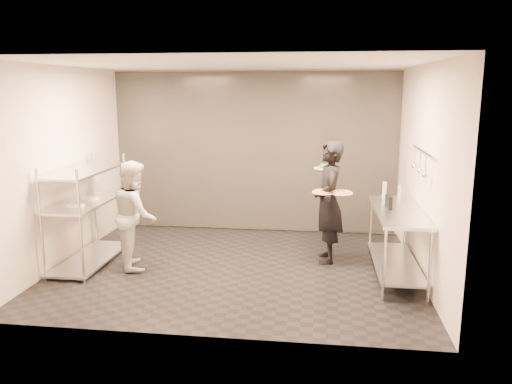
# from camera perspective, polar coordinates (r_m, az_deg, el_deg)

# --- Properties ---
(room_shell) EXTENTS (5.00, 4.00, 2.80)m
(room_shell) POSITION_cam_1_polar(r_m,az_deg,el_deg) (7.91, -0.97, 3.87)
(room_shell) COLOR black
(room_shell) RESTS_ON ground
(pass_rack) EXTENTS (0.60, 1.60, 1.50)m
(pass_rack) POSITION_cam_1_polar(r_m,az_deg,el_deg) (7.55, -18.69, -2.02)
(pass_rack) COLOR #B8BBBF
(pass_rack) RESTS_ON ground
(prep_counter) EXTENTS (0.60, 1.80, 0.92)m
(prep_counter) POSITION_cam_1_polar(r_m,az_deg,el_deg) (6.91, 15.81, -4.30)
(prep_counter) COLOR #B8BBBF
(prep_counter) RESTS_ON ground
(utensil_rail) EXTENTS (0.07, 1.20, 0.31)m
(utensil_rail) POSITION_cam_1_polar(r_m,az_deg,el_deg) (6.77, 18.31, 3.19)
(utensil_rail) COLOR #B8BBBF
(utensil_rail) RESTS_ON room_shell
(waiter) EXTENTS (0.46, 0.67, 1.76)m
(waiter) POSITION_cam_1_polar(r_m,az_deg,el_deg) (7.25, 8.29, -1.15)
(waiter) COLOR black
(waiter) RESTS_ON ground
(chef) EXTENTS (0.82, 0.90, 1.51)m
(chef) POSITION_cam_1_polar(r_m,az_deg,el_deg) (7.19, -13.66, -2.51)
(chef) COLOR silver
(chef) RESTS_ON ground
(pizza_plate_near) EXTENTS (0.32, 0.32, 0.05)m
(pizza_plate_near) POSITION_cam_1_polar(r_m,az_deg,el_deg) (7.04, 7.72, 0.03)
(pizza_plate_near) COLOR white
(pizza_plate_near) RESTS_ON waiter
(pizza_plate_far) EXTENTS (0.32, 0.32, 0.05)m
(pizza_plate_far) POSITION_cam_1_polar(r_m,az_deg,el_deg) (7.04, 9.72, -0.05)
(pizza_plate_far) COLOR white
(pizza_plate_far) RESTS_ON waiter
(salad_plate) EXTENTS (0.29, 0.29, 0.07)m
(salad_plate) POSITION_cam_1_polar(r_m,az_deg,el_deg) (7.43, 7.77, 2.85)
(salad_plate) COLOR white
(salad_plate) RESTS_ON waiter
(pos_monitor) EXTENTS (0.07, 0.24, 0.17)m
(pos_monitor) POSITION_cam_1_polar(r_m,az_deg,el_deg) (6.86, 14.92, -1.09)
(pos_monitor) COLOR black
(pos_monitor) RESTS_ON prep_counter
(bottle_green) EXTENTS (0.06, 0.06, 0.22)m
(bottle_green) POSITION_cam_1_polar(r_m,az_deg,el_deg) (7.58, 14.47, 0.31)
(bottle_green) COLOR #94A195
(bottle_green) RESTS_ON prep_counter
(bottle_clear) EXTENTS (0.05, 0.05, 0.18)m
(bottle_clear) POSITION_cam_1_polar(r_m,az_deg,el_deg) (7.61, 16.12, 0.10)
(bottle_clear) COLOR #94A195
(bottle_clear) RESTS_ON prep_counter
(bottle_dark) EXTENTS (0.06, 0.06, 0.20)m
(bottle_dark) POSITION_cam_1_polar(r_m,az_deg,el_deg) (7.58, 14.47, 0.24)
(bottle_dark) COLOR black
(bottle_dark) RESTS_ON prep_counter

